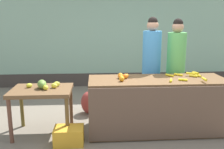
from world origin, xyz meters
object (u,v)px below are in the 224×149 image
vendor_woman_blue_shirt (151,68)px  vendor_woman_green_shirt (176,68)px  produce_sack (89,103)px  produce_crate (69,136)px

vendor_woman_blue_shirt → vendor_woman_green_shirt: size_ratio=1.02×
vendor_woman_blue_shirt → produce_sack: (-1.18, 0.21, -0.73)m
vendor_woman_blue_shirt → vendor_woman_green_shirt: 0.46m
vendor_woman_blue_shirt → produce_crate: 1.96m
produce_crate → vendor_woman_blue_shirt: bearing=35.0°
vendor_woman_green_shirt → produce_sack: vendor_woman_green_shirt is taller
vendor_woman_green_shirt → produce_crate: vendor_woman_green_shirt is taller
produce_crate → produce_sack: bearing=77.4°
vendor_woman_blue_shirt → produce_sack: bearing=170.1°
vendor_woman_green_shirt → produce_sack: (-1.64, 0.23, -0.72)m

